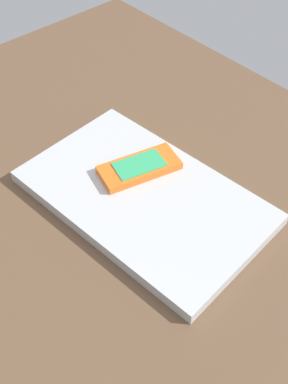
# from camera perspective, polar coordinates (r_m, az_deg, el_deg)

# --- Properties ---
(desk_surface) EXTENTS (1.20, 0.80, 0.03)m
(desk_surface) POSITION_cam_1_polar(r_m,az_deg,el_deg) (0.68, 3.04, -5.99)
(desk_surface) COLOR brown
(desk_surface) RESTS_ON ground
(laptop_closed) EXTENTS (0.37, 0.24, 0.02)m
(laptop_closed) POSITION_cam_1_polar(r_m,az_deg,el_deg) (0.71, -0.00, -0.60)
(laptop_closed) COLOR #B7BABC
(laptop_closed) RESTS_ON desk_surface
(cell_phone_on_laptop) EXTENTS (0.08, 0.13, 0.01)m
(cell_phone_on_laptop) POSITION_cam_1_polar(r_m,az_deg,el_deg) (0.73, -0.55, 2.90)
(cell_phone_on_laptop) COLOR orange
(cell_phone_on_laptop) RESTS_ON laptop_closed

